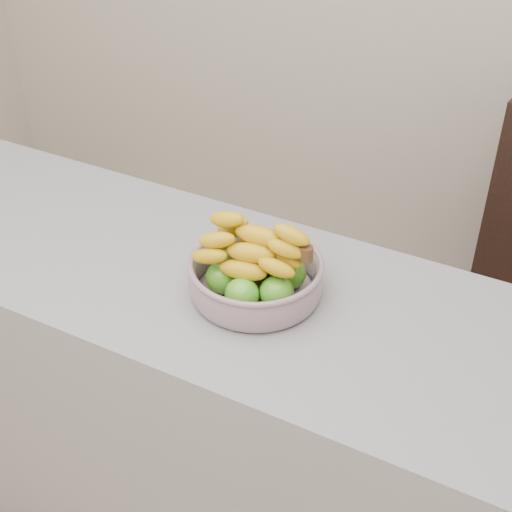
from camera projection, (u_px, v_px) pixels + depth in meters
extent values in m
cube|color=gray|center=(197.00, 405.00, 1.90)|extent=(2.00, 0.60, 0.90)
cylinder|color=#A9B5CB|center=(256.00, 291.00, 1.57)|extent=(0.25, 0.25, 0.01)
torus|color=#A9B5CB|center=(256.00, 264.00, 1.53)|extent=(0.29, 0.29, 0.01)
sphere|color=#328717|center=(242.00, 295.00, 1.49)|extent=(0.07, 0.07, 0.07)
sphere|color=#328717|center=(277.00, 292.00, 1.50)|extent=(0.07, 0.07, 0.07)
sphere|color=#328717|center=(289.00, 273.00, 1.55)|extent=(0.07, 0.07, 0.07)
sphere|color=#328717|center=(269.00, 257.00, 1.60)|extent=(0.07, 0.07, 0.07)
sphere|color=#328717|center=(237.00, 259.00, 1.59)|extent=(0.07, 0.07, 0.07)
sphere|color=#328717|center=(222.00, 278.00, 1.54)|extent=(0.07, 0.07, 0.07)
ellipsoid|color=yellow|center=(243.00, 270.00, 1.49)|extent=(0.19, 0.08, 0.04)
ellipsoid|color=yellow|center=(252.00, 258.00, 1.52)|extent=(0.19, 0.06, 0.04)
ellipsoid|color=yellow|center=(261.00, 247.00, 1.56)|extent=(0.19, 0.05, 0.04)
ellipsoid|color=yellow|center=(251.00, 253.00, 1.48)|extent=(0.19, 0.09, 0.04)
ellipsoid|color=yellow|center=(261.00, 240.00, 1.52)|extent=(0.19, 0.06, 0.04)
ellipsoid|color=yellow|center=(259.00, 236.00, 1.48)|extent=(0.19, 0.06, 0.04)
cylinder|color=#472E16|center=(306.00, 254.00, 1.46)|extent=(0.03, 0.03, 0.03)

